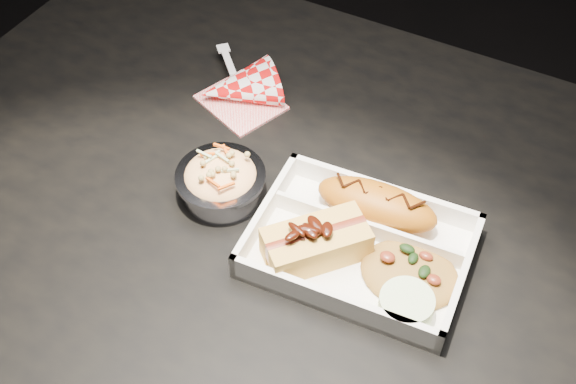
{
  "coord_description": "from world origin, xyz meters",
  "views": [
    {
      "loc": [
        0.24,
        -0.52,
        1.44
      ],
      "look_at": [
        -0.02,
        -0.03,
        0.81
      ],
      "focal_mm": 45.0,
      "sensor_mm": 36.0,
      "label": 1
    }
  ],
  "objects_px": {
    "dining_table": "(316,256)",
    "napkin_fork": "(238,88)",
    "food_tray": "(360,249)",
    "hotdog": "(316,241)",
    "fried_pastry": "(377,204)",
    "foil_coleslaw_cup": "(221,180)"
  },
  "relations": [
    {
      "from": "dining_table",
      "to": "napkin_fork",
      "type": "xyz_separation_m",
      "value": [
        -0.2,
        0.14,
        0.11
      ]
    },
    {
      "from": "food_tray",
      "to": "hotdog",
      "type": "xyz_separation_m",
      "value": [
        -0.04,
        -0.03,
        0.02
      ]
    },
    {
      "from": "foil_coleslaw_cup",
      "to": "napkin_fork",
      "type": "relative_size",
      "value": 0.73
    },
    {
      "from": "food_tray",
      "to": "hotdog",
      "type": "distance_m",
      "value": 0.06
    },
    {
      "from": "dining_table",
      "to": "foil_coleslaw_cup",
      "type": "distance_m",
      "value": 0.17
    },
    {
      "from": "hotdog",
      "to": "fried_pastry",
      "type": "bearing_deg",
      "value": 16.94
    },
    {
      "from": "hotdog",
      "to": "foil_coleslaw_cup",
      "type": "height_order",
      "value": "hotdog"
    },
    {
      "from": "food_tray",
      "to": "hotdog",
      "type": "height_order",
      "value": "hotdog"
    },
    {
      "from": "food_tray",
      "to": "napkin_fork",
      "type": "distance_m",
      "value": 0.32
    },
    {
      "from": "dining_table",
      "to": "hotdog",
      "type": "height_order",
      "value": "hotdog"
    },
    {
      "from": "fried_pastry",
      "to": "foil_coleslaw_cup",
      "type": "bearing_deg",
      "value": -164.32
    },
    {
      "from": "food_tray",
      "to": "napkin_fork",
      "type": "height_order",
      "value": "napkin_fork"
    },
    {
      "from": "dining_table",
      "to": "napkin_fork",
      "type": "height_order",
      "value": "napkin_fork"
    },
    {
      "from": "hotdog",
      "to": "dining_table",
      "type": "bearing_deg",
      "value": 65.63
    },
    {
      "from": "food_tray",
      "to": "hotdog",
      "type": "bearing_deg",
      "value": -149.23
    },
    {
      "from": "dining_table",
      "to": "napkin_fork",
      "type": "bearing_deg",
      "value": 144.86
    },
    {
      "from": "food_tray",
      "to": "fried_pastry",
      "type": "xyz_separation_m",
      "value": [
        -0.0,
        0.06,
        0.02
      ]
    },
    {
      "from": "dining_table",
      "to": "napkin_fork",
      "type": "distance_m",
      "value": 0.26
    },
    {
      "from": "fried_pastry",
      "to": "napkin_fork",
      "type": "distance_m",
      "value": 0.29
    },
    {
      "from": "foil_coleslaw_cup",
      "to": "dining_table",
      "type": "bearing_deg",
      "value": 14.26
    },
    {
      "from": "fried_pastry",
      "to": "napkin_fork",
      "type": "relative_size",
      "value": 0.98
    },
    {
      "from": "food_tray",
      "to": "fried_pastry",
      "type": "distance_m",
      "value": 0.06
    }
  ]
}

